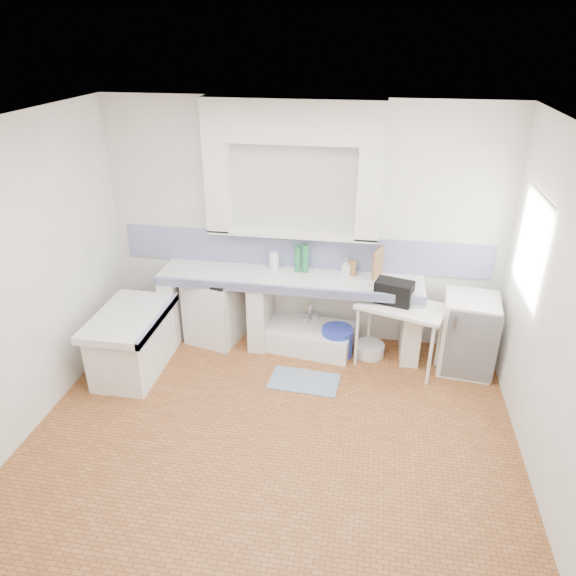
% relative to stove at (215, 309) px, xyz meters
% --- Properties ---
extents(floor, '(4.50, 4.50, 0.00)m').
position_rel_stove_xyz_m(floor, '(1.01, -1.69, -0.40)').
color(floor, '#995A2E').
rests_on(floor, ground).
extents(ceiling, '(4.50, 4.50, 0.00)m').
position_rel_stove_xyz_m(ceiling, '(1.01, -1.69, 2.40)').
color(ceiling, white).
rests_on(ceiling, ground).
extents(wall_back, '(4.50, 0.00, 4.50)m').
position_rel_stove_xyz_m(wall_back, '(1.01, 0.31, 1.00)').
color(wall_back, white).
rests_on(wall_back, ground).
extents(wall_front, '(4.50, 0.00, 4.50)m').
position_rel_stove_xyz_m(wall_front, '(1.01, -3.69, 1.00)').
color(wall_front, white).
rests_on(wall_front, ground).
extents(wall_left, '(0.00, 4.50, 4.50)m').
position_rel_stove_xyz_m(wall_left, '(-1.24, -1.69, 1.00)').
color(wall_left, white).
rests_on(wall_left, ground).
extents(wall_right, '(0.00, 4.50, 4.50)m').
position_rel_stove_xyz_m(wall_right, '(3.26, -1.69, 1.00)').
color(wall_right, white).
rests_on(wall_right, ground).
extents(alcove_mass, '(1.90, 0.25, 0.45)m').
position_rel_stove_xyz_m(alcove_mass, '(0.91, 0.19, 2.17)').
color(alcove_mass, white).
rests_on(alcove_mass, ground).
extents(window_frame, '(0.35, 0.86, 1.06)m').
position_rel_stove_xyz_m(window_frame, '(3.43, -0.49, 1.20)').
color(window_frame, '#341D10').
rests_on(window_frame, ground).
extents(lace_valance, '(0.01, 0.84, 0.24)m').
position_rel_stove_xyz_m(lace_valance, '(3.29, -0.49, 1.58)').
color(lace_valance, white).
rests_on(lace_valance, ground).
extents(counter_slab, '(3.00, 0.60, 0.08)m').
position_rel_stove_xyz_m(counter_slab, '(0.91, 0.01, 0.46)').
color(counter_slab, white).
rests_on(counter_slab, ground).
extents(counter_lip, '(3.00, 0.04, 0.10)m').
position_rel_stove_xyz_m(counter_lip, '(0.91, -0.27, 0.46)').
color(counter_lip, navy).
rests_on(counter_lip, ground).
extents(counter_pier_left, '(0.20, 0.55, 0.82)m').
position_rel_stove_xyz_m(counter_pier_left, '(-0.49, 0.01, 0.01)').
color(counter_pier_left, white).
rests_on(counter_pier_left, ground).
extents(counter_pier_mid, '(0.20, 0.55, 0.82)m').
position_rel_stove_xyz_m(counter_pier_mid, '(0.56, 0.01, 0.01)').
color(counter_pier_mid, white).
rests_on(counter_pier_mid, ground).
extents(counter_pier_right, '(0.20, 0.55, 0.82)m').
position_rel_stove_xyz_m(counter_pier_right, '(2.31, 0.01, 0.01)').
color(counter_pier_right, white).
rests_on(counter_pier_right, ground).
extents(peninsula_top, '(0.70, 1.10, 0.08)m').
position_rel_stove_xyz_m(peninsula_top, '(-0.69, -0.79, 0.26)').
color(peninsula_top, white).
rests_on(peninsula_top, ground).
extents(peninsula_base, '(0.60, 1.00, 0.62)m').
position_rel_stove_xyz_m(peninsula_base, '(-0.69, -0.79, -0.09)').
color(peninsula_base, white).
rests_on(peninsula_base, ground).
extents(peninsula_lip, '(0.04, 1.10, 0.10)m').
position_rel_stove_xyz_m(peninsula_lip, '(-0.36, -0.79, 0.26)').
color(peninsula_lip, navy).
rests_on(peninsula_lip, ground).
extents(backsplash, '(4.27, 0.03, 0.40)m').
position_rel_stove_xyz_m(backsplash, '(1.01, 0.30, 0.70)').
color(backsplash, navy).
rests_on(backsplash, ground).
extents(stove, '(0.69, 0.67, 0.81)m').
position_rel_stove_xyz_m(stove, '(0.00, 0.00, 0.00)').
color(stove, white).
rests_on(stove, ground).
extents(sink, '(1.11, 0.71, 0.25)m').
position_rel_stove_xyz_m(sink, '(1.13, -0.01, -0.28)').
color(sink, white).
rests_on(sink, ground).
extents(side_table, '(1.03, 0.77, 0.04)m').
position_rel_stove_xyz_m(side_table, '(2.16, -0.22, -0.02)').
color(side_table, white).
rests_on(side_table, ground).
extents(fridge, '(0.62, 0.62, 0.86)m').
position_rel_stove_xyz_m(fridge, '(2.90, -0.14, 0.03)').
color(fridge, white).
rests_on(fridge, ground).
extents(bucket_red, '(0.34, 0.34, 0.26)m').
position_rel_stove_xyz_m(bucket_red, '(0.95, 0.01, -0.28)').
color(bucket_red, red).
rests_on(bucket_red, ground).
extents(bucket_orange, '(0.30, 0.30, 0.26)m').
position_rel_stove_xyz_m(bucket_orange, '(1.05, -0.03, -0.27)').
color(bucket_orange, '#D15F24').
rests_on(bucket_orange, ground).
extents(bucket_blue, '(0.40, 0.40, 0.34)m').
position_rel_stove_xyz_m(bucket_blue, '(1.48, -0.11, -0.23)').
color(bucket_blue, '#2538B8').
rests_on(bucket_blue, ground).
extents(basin_white, '(0.41, 0.41, 0.13)m').
position_rel_stove_xyz_m(basin_white, '(1.86, -0.06, -0.34)').
color(basin_white, white).
rests_on(basin_white, ground).
extents(water_bottle_a, '(0.11, 0.11, 0.32)m').
position_rel_stove_xyz_m(water_bottle_a, '(1.09, 0.12, -0.24)').
color(water_bottle_a, silver).
rests_on(water_bottle_a, ground).
extents(water_bottle_b, '(0.12, 0.12, 0.34)m').
position_rel_stove_xyz_m(water_bottle_b, '(1.19, 0.16, -0.23)').
color(water_bottle_b, silver).
rests_on(water_bottle_b, ground).
extents(black_bag, '(0.44, 0.32, 0.25)m').
position_rel_stove_xyz_m(black_bag, '(2.07, -0.17, 0.48)').
color(black_bag, black).
rests_on(black_bag, side_table).
extents(green_bottle_a, '(0.07, 0.07, 0.32)m').
position_rel_stove_xyz_m(green_bottle_a, '(0.97, 0.16, 0.65)').
color(green_bottle_a, '#207441').
rests_on(green_bottle_a, counter_slab).
extents(green_bottle_b, '(0.08, 0.08, 0.34)m').
position_rel_stove_xyz_m(green_bottle_b, '(1.06, 0.16, 0.66)').
color(green_bottle_b, '#207441').
rests_on(green_bottle_b, counter_slab).
extents(knife_block, '(0.10, 0.08, 0.18)m').
position_rel_stove_xyz_m(knife_block, '(1.60, 0.16, 0.58)').
color(knife_block, brown).
rests_on(knife_block, counter_slab).
extents(cutting_board, '(0.12, 0.24, 0.34)m').
position_rel_stove_xyz_m(cutting_board, '(1.88, 0.16, 0.66)').
color(cutting_board, brown).
rests_on(cutting_board, counter_slab).
extents(paper_towel, '(0.12, 0.12, 0.22)m').
position_rel_stove_xyz_m(paper_towel, '(0.70, 0.16, 0.60)').
color(paper_towel, white).
rests_on(paper_towel, counter_slab).
extents(soap_bottle, '(0.10, 0.10, 0.20)m').
position_rel_stove_xyz_m(soap_bottle, '(1.53, 0.16, 0.60)').
color(soap_bottle, white).
rests_on(soap_bottle, counter_slab).
extents(rug, '(0.76, 0.47, 0.01)m').
position_rel_stove_xyz_m(rug, '(1.19, -0.71, -0.40)').
color(rug, '#345582').
rests_on(rug, ground).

